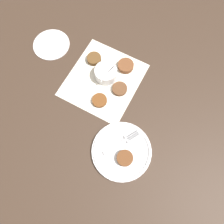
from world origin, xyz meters
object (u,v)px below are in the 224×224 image
at_px(serving_plate, 122,151).
at_px(fork, 126,140).
at_px(sauce_bowl, 106,74).
at_px(extra_saucer, 51,44).
at_px(fritter_on_plate, 125,158).

relative_size(serving_plate, fork, 1.63).
bearing_deg(fork, sauce_bowl, -143.61).
height_order(fork, extra_saucer, fork).
xyz_separation_m(serving_plate, fritter_on_plate, (0.02, 0.02, 0.02)).
bearing_deg(serving_plate, fritter_on_plate, 41.87).
distance_m(sauce_bowl, fritter_on_plate, 0.35).
xyz_separation_m(sauce_bowl, serving_plate, (0.27, 0.17, -0.02)).
xyz_separation_m(sauce_bowl, extra_saucer, (-0.06, -0.29, -0.02)).
distance_m(serving_plate, fritter_on_plate, 0.03).
bearing_deg(fritter_on_plate, extra_saucer, -126.88).
bearing_deg(sauce_bowl, extra_saucer, -102.05).
xyz_separation_m(sauce_bowl, fork, (0.23, 0.17, -0.00)).
height_order(sauce_bowl, extra_saucer, sauce_bowl).
height_order(fritter_on_plate, fork, fritter_on_plate).
bearing_deg(extra_saucer, serving_plate, 53.71).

